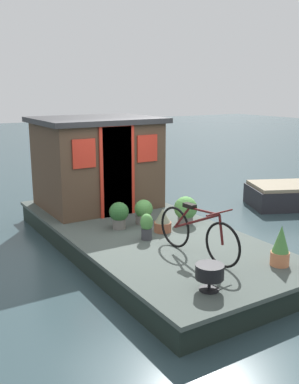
% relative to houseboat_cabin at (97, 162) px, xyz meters
% --- Properties ---
extents(ground_plane, '(60.00, 60.00, 0.00)m').
position_rel_houseboat_cabin_xyz_m(ground_plane, '(-1.85, 0.00, -1.31)').
color(ground_plane, '#2D4247').
extents(houseboat_deck, '(5.92, 2.64, 0.39)m').
position_rel_houseboat_cabin_xyz_m(houseboat_deck, '(-1.85, 0.00, -1.11)').
color(houseboat_deck, '#424C47').
rests_on(houseboat_deck, ground_plane).
extents(houseboat_cabin, '(1.97, 2.40, 1.82)m').
position_rel_houseboat_cabin_xyz_m(houseboat_cabin, '(0.00, 0.00, 0.00)').
color(houseboat_cabin, '#4C3828').
rests_on(houseboat_cabin, houseboat_deck).
extents(bicycle, '(1.61, 0.50, 0.77)m').
position_rel_houseboat_cabin_xyz_m(bicycle, '(-3.35, -0.01, -0.56)').
color(bicycle, black).
rests_on(bicycle, houseboat_deck).
extents(potted_plant_sage, '(0.33, 0.33, 0.44)m').
position_rel_houseboat_cabin_xyz_m(potted_plant_sage, '(-1.59, -0.16, -0.69)').
color(potted_plant_sage, slate).
rests_on(potted_plant_sage, houseboat_deck).
extents(potted_plant_ivy, '(0.34, 0.34, 0.47)m').
position_rel_houseboat_cabin_xyz_m(potted_plant_ivy, '(-1.61, 0.35, -0.66)').
color(potted_plant_ivy, slate).
rests_on(potted_plant_ivy, houseboat_deck).
extents(potted_plant_geranium, '(0.42, 0.42, 0.50)m').
position_rel_houseboat_cabin_xyz_m(potted_plant_geranium, '(-1.98, -0.81, -0.66)').
color(potted_plant_geranium, slate).
rests_on(potted_plant_geranium, houseboat_deck).
extents(potted_plant_rosemary, '(0.21, 0.21, 0.43)m').
position_rel_houseboat_cabin_xyz_m(potted_plant_rosemary, '(-2.34, 0.23, -0.69)').
color(potted_plant_rosemary, '#38383D').
rests_on(potted_plant_rosemary, houseboat_deck).
extents(potted_plant_succulent, '(0.26, 0.26, 0.57)m').
position_rel_houseboat_cabin_xyz_m(potted_plant_succulent, '(-4.20, -0.79, -0.64)').
color(potted_plant_succulent, '#C6754C').
rests_on(potted_plant_succulent, houseboat_deck).
extents(potted_plant_thyme, '(0.30, 0.30, 0.40)m').
position_rel_houseboat_cabin_xyz_m(potted_plant_thyme, '(-2.15, -0.20, -0.73)').
color(potted_plant_thyme, '#935138').
rests_on(potted_plant_thyme, houseboat_deck).
extents(charcoal_grill, '(0.35, 0.35, 0.33)m').
position_rel_houseboat_cabin_xyz_m(charcoal_grill, '(-4.30, 0.53, -0.69)').
color(charcoal_grill, black).
rests_on(charcoal_grill, houseboat_deck).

